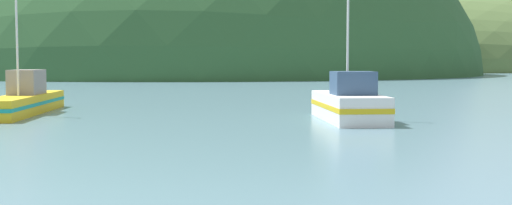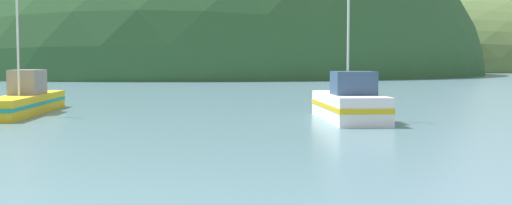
{
  "view_description": "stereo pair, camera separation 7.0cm",
  "coord_description": "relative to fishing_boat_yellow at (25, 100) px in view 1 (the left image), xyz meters",
  "views": [
    {
      "loc": [
        -8.29,
        1.24,
        3.1
      ],
      "look_at": [
        -2.26,
        26.12,
        1.4
      ],
      "focal_mm": 44.16,
      "sensor_mm": 36.0,
      "label": 1
    },
    {
      "loc": [
        -8.23,
        1.23,
        3.1
      ],
      "look_at": [
        -2.26,
        26.12,
        1.4
      ],
      "focal_mm": 44.16,
      "sensor_mm": 36.0,
      "label": 2
    }
  ],
  "objects": [
    {
      "name": "hill_far_left",
      "position": [
        33.81,
        207.57,
        -0.8
      ],
      "size": [
        127.22,
        101.77,
        64.41
      ],
      "primitive_type": "ellipsoid",
      "color": "#47703D",
      "rests_on": "ground"
    },
    {
      "name": "hill_far_right",
      "position": [
        103.06,
        145.85,
        -0.8
      ],
      "size": [
        122.5,
        98.0,
        52.48
      ],
      "primitive_type": "ellipsoid",
      "color": "#516B38",
      "rests_on": "ground"
    },
    {
      "name": "fishing_boat_white",
      "position": [
        16.85,
        -8.53,
        0.07
      ],
      "size": [
        3.8,
        8.09,
        6.91
      ],
      "rotation": [
        0.0,
        0.0,
        1.41
      ],
      "color": "white",
      "rests_on": "ground"
    },
    {
      "name": "fishing_boat_yellow",
      "position": [
        0.0,
        0.0,
        0.0
      ],
      "size": [
        3.82,
        11.89,
        6.87
      ],
      "rotation": [
        0.0,
        0.0,
        4.55
      ],
      "color": "gold",
      "rests_on": "ground"
    },
    {
      "name": "hill_mid_left",
      "position": [
        128.95,
        188.53,
        -0.8
      ],
      "size": [
        87.21,
        69.77,
        58.44
      ],
      "primitive_type": "ellipsoid",
      "color": "#2D562D",
      "rests_on": "ground"
    },
    {
      "name": "hill_mid_right",
      "position": [
        27.42,
        100.25,
        -0.8
      ],
      "size": [
        122.7,
        98.16,
        75.23
      ],
      "primitive_type": "ellipsoid",
      "color": "#2D562D",
      "rests_on": "ground"
    }
  ]
}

